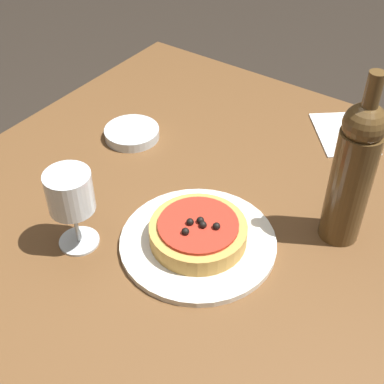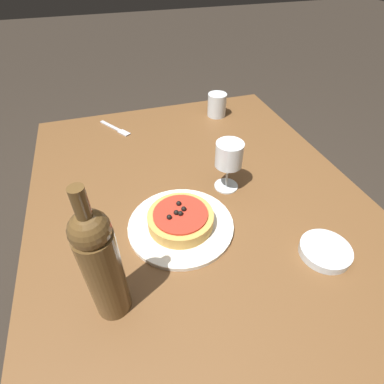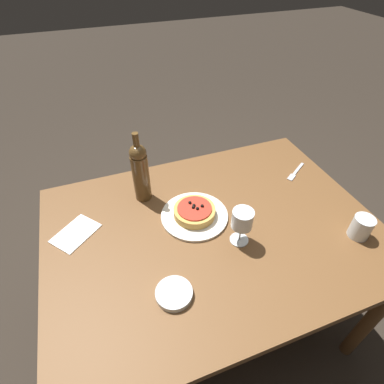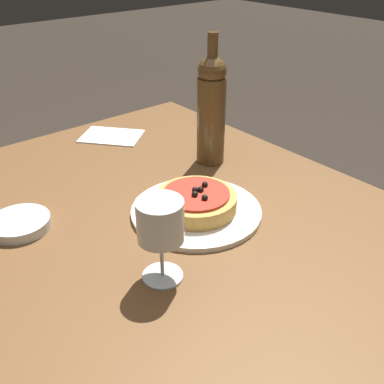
{
  "view_description": "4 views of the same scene",
  "coord_description": "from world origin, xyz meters",
  "px_view_note": "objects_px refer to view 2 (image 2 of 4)",
  "views": [
    {
      "loc": [
        0.51,
        0.47,
        1.49
      ],
      "look_at": [
        -0.07,
        0.06,
        0.87
      ],
      "focal_mm": 50.0,
      "sensor_mm": 36.0,
      "label": 1
    },
    {
      "loc": [
        -0.59,
        0.22,
        1.39
      ],
      "look_at": [
        -0.01,
        0.04,
        0.85
      ],
      "focal_mm": 28.0,
      "sensor_mm": 36.0,
      "label": 2
    },
    {
      "loc": [
        -0.37,
        -0.75,
        1.71
      ],
      "look_at": [
        -0.05,
        0.13,
        0.87
      ],
      "focal_mm": 28.0,
      "sensor_mm": 36.0,
      "label": 3
    },
    {
      "loc": [
        0.58,
        -0.46,
        1.32
      ],
      "look_at": [
        -0.1,
        0.11,
        0.79
      ],
      "focal_mm": 42.0,
      "sensor_mm": 36.0,
      "label": 4
    }
  ],
  "objects_px": {
    "wine_glass": "(229,156)",
    "dinner_plate": "(181,225)",
    "pizza": "(181,219)",
    "wine_bottle": "(101,264)",
    "fork": "(116,129)",
    "dining_table": "(203,227)",
    "water_cup": "(217,105)",
    "side_bowl": "(325,251)"
  },
  "relations": [
    {
      "from": "dinner_plate",
      "to": "pizza",
      "type": "xyz_separation_m",
      "value": [
        0.0,
        0.0,
        0.03
      ]
    },
    {
      "from": "side_bowl",
      "to": "fork",
      "type": "xyz_separation_m",
      "value": [
        0.79,
        0.43,
        -0.01
      ]
    },
    {
      "from": "dining_table",
      "to": "wine_bottle",
      "type": "xyz_separation_m",
      "value": [
        -0.23,
        0.29,
        0.24
      ]
    },
    {
      "from": "wine_bottle",
      "to": "side_bowl",
      "type": "distance_m",
      "value": 0.54
    },
    {
      "from": "dining_table",
      "to": "dinner_plate",
      "type": "height_order",
      "value": "dinner_plate"
    },
    {
      "from": "dinner_plate",
      "to": "fork",
      "type": "relative_size",
      "value": 1.85
    },
    {
      "from": "dining_table",
      "to": "dinner_plate",
      "type": "distance_m",
      "value": 0.14
    },
    {
      "from": "side_bowl",
      "to": "fork",
      "type": "bearing_deg",
      "value": 28.72
    },
    {
      "from": "dining_table",
      "to": "fork",
      "type": "height_order",
      "value": "fork"
    },
    {
      "from": "dining_table",
      "to": "wine_bottle",
      "type": "distance_m",
      "value": 0.44
    },
    {
      "from": "water_cup",
      "to": "pizza",
      "type": "bearing_deg",
      "value": 150.84
    },
    {
      "from": "side_bowl",
      "to": "wine_glass",
      "type": "bearing_deg",
      "value": 23.52
    },
    {
      "from": "wine_glass",
      "to": "wine_bottle",
      "type": "bearing_deg",
      "value": 127.83
    },
    {
      "from": "water_cup",
      "to": "fork",
      "type": "bearing_deg",
      "value": 89.44
    },
    {
      "from": "pizza",
      "to": "water_cup",
      "type": "bearing_deg",
      "value": -29.16
    },
    {
      "from": "side_bowl",
      "to": "fork",
      "type": "distance_m",
      "value": 0.9
    },
    {
      "from": "water_cup",
      "to": "side_bowl",
      "type": "height_order",
      "value": "water_cup"
    },
    {
      "from": "wine_glass",
      "to": "side_bowl",
      "type": "relative_size",
      "value": 1.26
    },
    {
      "from": "wine_glass",
      "to": "fork",
      "type": "relative_size",
      "value": 1.03
    },
    {
      "from": "dining_table",
      "to": "pizza",
      "type": "bearing_deg",
      "value": 121.93
    },
    {
      "from": "pizza",
      "to": "wine_glass",
      "type": "distance_m",
      "value": 0.24
    },
    {
      "from": "dining_table",
      "to": "wine_glass",
      "type": "height_order",
      "value": "wine_glass"
    },
    {
      "from": "wine_bottle",
      "to": "dining_table",
      "type": "bearing_deg",
      "value": -51.21
    },
    {
      "from": "pizza",
      "to": "wine_bottle",
      "type": "relative_size",
      "value": 0.53
    },
    {
      "from": "water_cup",
      "to": "fork",
      "type": "relative_size",
      "value": 0.62
    },
    {
      "from": "pizza",
      "to": "fork",
      "type": "height_order",
      "value": "pizza"
    },
    {
      "from": "wine_bottle",
      "to": "fork",
      "type": "bearing_deg",
      "value": -6.81
    },
    {
      "from": "dinner_plate",
      "to": "pizza",
      "type": "distance_m",
      "value": 0.03
    },
    {
      "from": "pizza",
      "to": "wine_bottle",
      "type": "distance_m",
      "value": 0.29
    },
    {
      "from": "dining_table",
      "to": "wine_glass",
      "type": "bearing_deg",
      "value": -55.08
    },
    {
      "from": "pizza",
      "to": "dinner_plate",
      "type": "bearing_deg",
      "value": -135.35
    },
    {
      "from": "wine_bottle",
      "to": "dinner_plate",
      "type": "bearing_deg",
      "value": -48.65
    },
    {
      "from": "wine_glass",
      "to": "dinner_plate",
      "type": "bearing_deg",
      "value": 123.58
    },
    {
      "from": "wine_bottle",
      "to": "fork",
      "type": "height_order",
      "value": "wine_bottle"
    },
    {
      "from": "dinner_plate",
      "to": "wine_bottle",
      "type": "bearing_deg",
      "value": 131.35
    },
    {
      "from": "dining_table",
      "to": "pizza",
      "type": "xyz_separation_m",
      "value": [
        -0.05,
        0.09,
        0.12
      ]
    },
    {
      "from": "wine_glass",
      "to": "wine_bottle",
      "type": "height_order",
      "value": "wine_bottle"
    },
    {
      "from": "pizza",
      "to": "fork",
      "type": "distance_m",
      "value": 0.6
    },
    {
      "from": "pizza",
      "to": "wine_glass",
      "type": "xyz_separation_m",
      "value": [
        0.12,
        -0.18,
        0.08
      ]
    },
    {
      "from": "side_bowl",
      "to": "dining_table",
      "type": "bearing_deg",
      "value": 43.63
    },
    {
      "from": "wine_bottle",
      "to": "side_bowl",
      "type": "bearing_deg",
      "value": -92.14
    },
    {
      "from": "water_cup",
      "to": "side_bowl",
      "type": "relative_size",
      "value": 0.76
    }
  ]
}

